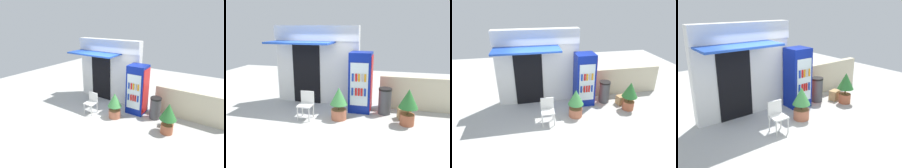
# 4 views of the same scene
# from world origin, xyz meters

# --- Properties ---
(ground) EXTENTS (16.00, 16.00, 0.00)m
(ground) POSITION_xyz_m (0.00, 0.00, 0.00)
(ground) COLOR #B2B2AD
(storefront_building) EXTENTS (3.01, 1.27, 2.77)m
(storefront_building) POSITION_xyz_m (-0.43, 1.53, 1.47)
(storefront_building) COLOR silver
(storefront_building) RESTS_ON ground
(drink_cooler) EXTENTS (0.72, 0.71, 1.95)m
(drink_cooler) POSITION_xyz_m (1.25, 1.05, 0.98)
(drink_cooler) COLOR navy
(drink_cooler) RESTS_ON ground
(plastic_chair) EXTENTS (0.43, 0.41, 0.83)m
(plastic_chair) POSITION_xyz_m (-0.25, 0.04, 0.49)
(plastic_chair) COLOR silver
(plastic_chair) RESTS_ON ground
(potted_plant_near_shop) EXTENTS (0.53, 0.53, 0.99)m
(potted_plant_near_shop) POSITION_xyz_m (0.72, 0.21, 0.55)
(potted_plant_near_shop) COLOR #BC6B4C
(potted_plant_near_shop) RESTS_ON ground
(potted_plant_curbside) EXTENTS (0.55, 0.55, 1.06)m
(potted_plant_curbside) POSITION_xyz_m (2.71, 0.28, 0.64)
(potted_plant_curbside) COLOR #AD5B3D
(potted_plant_curbside) RESTS_ON ground
(trash_bin) EXTENTS (0.42, 0.42, 0.85)m
(trash_bin) POSITION_xyz_m (2.04, 0.97, 0.43)
(trash_bin) COLOR #47474C
(trash_bin) RESTS_ON ground
(stone_boundary_wall) EXTENTS (2.75, 0.24, 1.12)m
(stone_boundary_wall) POSITION_xyz_m (3.22, 1.59, 0.56)
(stone_boundary_wall) COLOR beige
(stone_boundary_wall) RESTS_ON ground
(cardboard_box) EXTENTS (0.41, 0.34, 0.34)m
(cardboard_box) POSITION_xyz_m (2.64, 0.69, 0.17)
(cardboard_box) COLOR tan
(cardboard_box) RESTS_ON ground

